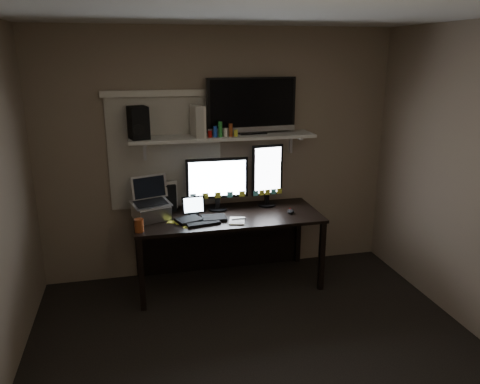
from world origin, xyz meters
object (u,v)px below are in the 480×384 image
object	(u,v)px
desk	(225,228)
tablet	(193,206)
game_console	(198,121)
keyboard	(202,219)
tv	(252,106)
monitor_landscape	(217,184)
speaker	(138,123)
monitor_portrait	(267,175)
mouse	(291,211)
laptop	(151,200)
cup	(139,225)

from	to	relation	value
desk	tablet	distance (m)	0.43
game_console	keyboard	bearing A→B (deg)	-107.11
tablet	tv	xyz separation A→B (m)	(0.62, 0.17, 0.92)
monitor_landscape	speaker	bearing A→B (deg)	-178.58
monitor_portrait	keyboard	distance (m)	0.84
monitor_portrait	mouse	world-z (taller)	monitor_portrait
laptop	speaker	world-z (taller)	speaker
mouse	laptop	world-z (taller)	laptop
desk	monitor_landscape	distance (m)	0.46
keyboard	cup	xyz separation A→B (m)	(-0.58, -0.16, 0.05)
tablet	game_console	xyz separation A→B (m)	(0.08, 0.12, 0.80)
desk	monitor_portrait	distance (m)	0.68
keyboard	speaker	size ratio (longest dim) A/B	1.59
tv	game_console	world-z (taller)	tv
desk	cup	world-z (taller)	cup
monitor_landscape	cup	bearing A→B (deg)	-148.88
monitor_portrait	cup	bearing A→B (deg)	-166.07
desk	cup	bearing A→B (deg)	-155.81
desk	mouse	bearing A→B (deg)	-19.56
keyboard	speaker	world-z (taller)	speaker
monitor_landscape	game_console	world-z (taller)	game_console
cup	tv	xyz separation A→B (m)	(1.15, 0.50, 0.96)
monitor_landscape	keyboard	world-z (taller)	monitor_landscape
mouse	tv	distance (m)	1.10
monitor_portrait	laptop	world-z (taller)	monitor_portrait
keyboard	tablet	world-z (taller)	tablet
mouse	speaker	bearing A→B (deg)	-175.34
monitor_landscape	monitor_portrait	size ratio (longest dim) A/B	0.95
cup	game_console	bearing A→B (deg)	36.16
keyboard	game_console	world-z (taller)	game_console
cup	tv	bearing A→B (deg)	23.69
mouse	tv	world-z (taller)	tv
keyboard	mouse	distance (m)	0.89
desk	monitor_landscape	world-z (taller)	monitor_landscape
desk	tablet	size ratio (longest dim) A/B	8.09
tablet	cup	size ratio (longest dim) A/B	1.87
monitor_portrait	keyboard	xyz separation A→B (m)	(-0.73, -0.30, -0.31)
tablet	keyboard	bearing A→B (deg)	-76.40
keyboard	speaker	xyz separation A→B (m)	(-0.52, 0.28, 0.89)
monitor_portrait	cup	distance (m)	1.41
tablet	tv	distance (m)	1.13
keyboard	laptop	world-z (taller)	laptop
desk	mouse	xyz separation A→B (m)	(0.61, -0.22, 0.20)
speaker	cup	bearing A→B (deg)	-110.31
desk	keyboard	xyz separation A→B (m)	(-0.27, -0.22, 0.19)
monitor_portrait	game_console	size ratio (longest dim) A/B	2.20
monitor_landscape	keyboard	size ratio (longest dim) A/B	1.30
monitor_landscape	speaker	distance (m)	0.96
cup	game_console	world-z (taller)	game_console
tv	tablet	bearing A→B (deg)	-169.03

